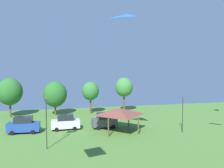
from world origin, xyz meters
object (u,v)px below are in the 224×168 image
object	(u,v)px
treeline_tree_4	(124,87)
treeline_tree_3	(90,91)
parked_car_second_from_left	(65,122)
parked_car_third_from_left	(104,121)
parked_car_leftmost	(24,125)
light_post_0	(183,112)
light_post_1	(46,120)
treeline_tree_2	(55,94)
kite_flying_4	(127,21)
park_pavilion	(119,111)
treeline_tree_1	(10,92)

from	to	relation	value
treeline_tree_4	treeline_tree_3	bearing A→B (deg)	-177.67
parked_car_second_from_left	parked_car_third_from_left	size ratio (longest dim) A/B	1.08
parked_car_leftmost	parked_car_second_from_left	distance (m)	6.20
light_post_0	light_post_1	distance (m)	19.84
treeline_tree_2	parked_car_second_from_left	bearing A→B (deg)	-82.65
kite_flying_4	light_post_1	bearing A→B (deg)	177.57
light_post_1	treeline_tree_2	world-z (taller)	treeline_tree_2
park_pavilion	light_post_1	xyz separation A→B (m)	(-10.60, -5.62, 0.49)
kite_flying_4	park_pavilion	distance (m)	13.85
parked_car_third_from_left	treeline_tree_2	world-z (taller)	treeline_tree_2
kite_flying_4	treeline_tree_3	distance (m)	23.58
light_post_0	treeline_tree_2	size ratio (longest dim) A/B	0.80
park_pavilion	light_post_1	world-z (taller)	light_post_1
treeline_tree_1	parked_car_leftmost	bearing A→B (deg)	-72.48
light_post_1	treeline_tree_4	bearing A→B (deg)	52.80
light_post_1	treeline_tree_2	bearing A→B (deg)	87.17
parked_car_third_from_left	treeline_tree_1	xyz separation A→B (m)	(-16.40, 12.63, 3.83)
treeline_tree_4	park_pavilion	bearing A→B (deg)	-108.88
parked_car_third_from_left	light_post_0	world-z (taller)	light_post_0
light_post_1	parked_car_leftmost	bearing A→B (deg)	114.46
treeline_tree_1	light_post_0	bearing A→B (deg)	-33.46
parked_car_leftmost	treeline_tree_2	size ratio (longest dim) A/B	0.69
parked_car_leftmost	treeline_tree_4	distance (m)	23.66
parked_car_leftmost	park_pavilion	xyz separation A→B (m)	(14.20, -2.31, 1.85)
light_post_0	treeline_tree_1	xyz separation A→B (m)	(-27.30, 18.04, 1.84)
kite_flying_4	park_pavilion	size ratio (longest dim) A/B	0.51
light_post_0	treeline_tree_1	bearing A→B (deg)	146.54
treeline_tree_1	treeline_tree_3	size ratio (longest dim) A/B	1.14
light_post_1	treeline_tree_2	size ratio (longest dim) A/B	0.91
parked_car_second_from_left	treeline_tree_3	bearing A→B (deg)	65.11
treeline_tree_4	light_post_1	bearing A→B (deg)	-127.20
treeline_tree_2	treeline_tree_4	bearing A→B (deg)	1.10
parked_car_leftmost	parked_car_third_from_left	world-z (taller)	parked_car_leftmost
kite_flying_4	light_post_1	xyz separation A→B (m)	(-9.86, 0.42, -11.96)
treeline_tree_3	kite_flying_4	bearing A→B (deg)	-85.75
parked_car_leftmost	treeline_tree_2	world-z (taller)	treeline_tree_2
parked_car_leftmost	treeline_tree_4	size ratio (longest dim) A/B	0.63
kite_flying_4	treeline_tree_1	xyz separation A→B (m)	(-17.51, 21.16, -10.50)
parked_car_third_from_left	treeline_tree_3	size ratio (longest dim) A/B	0.61
treeline_tree_3	treeline_tree_4	bearing A→B (deg)	2.33
parked_car_leftmost	light_post_0	bearing A→B (deg)	-9.11
parked_car_second_from_left	parked_car_leftmost	bearing A→B (deg)	-174.43
parked_car_third_from_left	treeline_tree_1	size ratio (longest dim) A/B	0.53
treeline_tree_1	park_pavilion	bearing A→B (deg)	-39.65
treeline_tree_2	parked_car_third_from_left	bearing A→B (deg)	-58.08
treeline_tree_1	treeline_tree_2	size ratio (longest dim) A/B	1.11
light_post_0	parked_car_second_from_left	bearing A→B (deg)	161.34
park_pavilion	light_post_0	size ratio (longest dim) A/B	1.07
treeline_tree_4	treeline_tree_1	bearing A→B (deg)	-179.84
kite_flying_4	treeline_tree_3	bearing A→B (deg)	94.25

